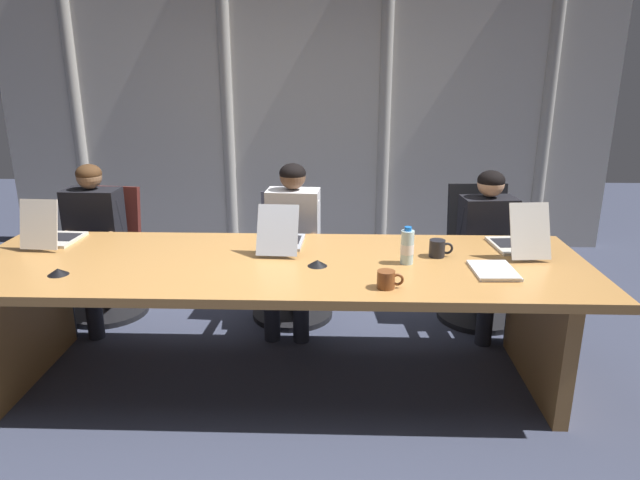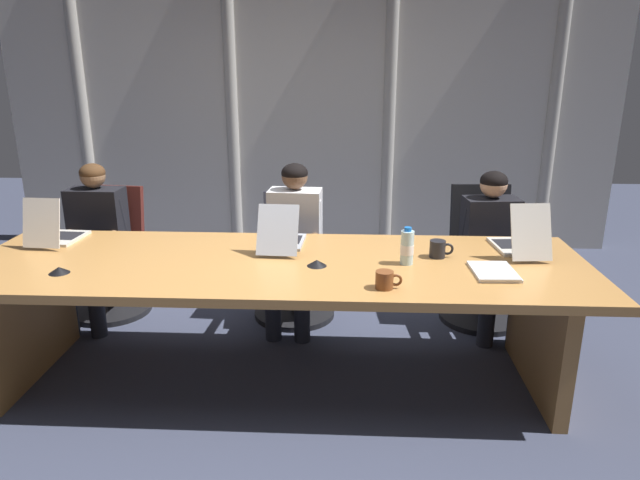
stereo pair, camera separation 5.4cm
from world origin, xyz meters
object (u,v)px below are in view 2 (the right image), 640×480
person_left_end (94,235)px  person_left_mid (293,237)px  laptop_left_end (56,233)px  office_chair_left_end (110,266)px  office_chair_left_mid (294,270)px  conference_mic_middle (317,263)px  laptop_left_mid (282,238)px  water_bottle_primary (407,248)px  office_chair_center (482,271)px  spiral_notepad (494,272)px  conference_mic_left_side (59,270)px  coffee_mug_near (438,249)px  coffee_mug_far (385,280)px  laptop_center (519,242)px  person_center (493,243)px

person_left_end → person_left_mid: 1.44m
laptop_left_end → office_chair_left_end: laptop_left_end is taller
laptop_left_end → office_chair_left_mid: bearing=-61.5°
conference_mic_middle → laptop_left_mid: bearing=124.7°
person_left_end → water_bottle_primary: person_left_end is taller
laptop_left_mid → office_chair_center: size_ratio=0.48×
spiral_notepad → conference_mic_left_side: bearing=-179.1°
laptop_left_mid → conference_mic_left_side: laptop_left_mid is taller
person_left_mid → spiral_notepad: person_left_mid is taller
spiral_notepad → coffee_mug_near: bearing=134.3°
office_chair_left_end → water_bottle_primary: (2.13, -0.96, 0.50)m
office_chair_left_mid → coffee_mug_near: office_chair_left_mid is taller
laptop_left_end → coffee_mug_far: bearing=-105.0°
coffee_mug_far → person_left_mid: bearing=115.9°
laptop_left_end → coffee_mug_near: size_ratio=2.92×
office_chair_center → person_left_end: person_left_end is taller
laptop_center → person_left_mid: size_ratio=0.42×
laptop_center → coffee_mug_near: size_ratio=3.49×
laptop_left_mid → coffee_mug_near: laptop_left_mid is taller
office_chair_left_mid → coffee_mug_near: 1.33m
conference_mic_left_side → coffee_mug_near: bearing=10.0°
laptop_center → conference_mic_left_side: 2.60m
office_chair_center → water_bottle_primary: 1.27m
person_left_mid → person_center: 1.39m
office_chair_left_mid → person_left_end: bearing=-91.4°
office_chair_left_end → person_left_mid: person_left_mid is taller
laptop_left_mid → spiral_notepad: 1.25m
person_center → conference_mic_left_side: person_center is taller
office_chair_left_mid → conference_mic_left_side: bearing=-51.3°
person_left_end → office_chair_center: bearing=94.5°
person_left_end → coffee_mug_near: person_left_end is taller
office_chair_left_end → person_left_mid: 1.46m
person_center → conference_mic_left_side: bearing=-73.2°
laptop_left_mid → coffee_mug_near: size_ratio=3.41×
water_bottle_primary → conference_mic_middle: bearing=-173.2°
laptop_center → conference_mic_left_side: size_ratio=4.39×
water_bottle_primary → person_center: bearing=49.7°
person_center → spiral_notepad: bearing=-19.2°
coffee_mug_far → conference_mic_left_side: size_ratio=1.22×
water_bottle_primary → coffee_mug_near: size_ratio=1.54×
laptop_left_mid → person_left_end: 1.53m
person_left_end → conference_mic_middle: person_left_end is taller
laptop_left_end → person_left_mid: 1.53m
office_chair_left_end → conference_mic_middle: size_ratio=8.50×
laptop_center → person_center: bearing=-4.8°
person_center → coffee_mug_far: 1.44m
coffee_mug_far → spiral_notepad: size_ratio=0.43×
coffee_mug_far → office_chair_left_mid: bearing=113.7°
laptop_center → conference_mic_left_side: bearing=95.7°
office_chair_left_mid → water_bottle_primary: 1.31m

